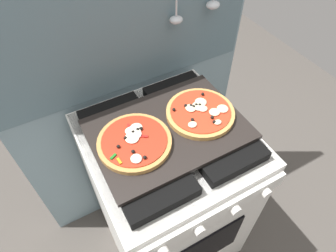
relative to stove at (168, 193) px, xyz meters
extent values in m
plane|color=#4C4742|center=(0.00, 0.00, -0.45)|extent=(4.00, 4.00, 0.00)
cube|color=#7A939E|center=(0.00, 0.34, 0.32)|extent=(1.10, 0.03, 1.55)
cube|color=slate|center=(0.00, 0.32, 0.70)|extent=(1.08, 0.00, 0.56)
ellipsoid|color=silver|center=(0.20, 0.29, 0.69)|extent=(0.05, 0.04, 0.03)
ellipsoid|color=silver|center=(0.36, 0.29, 0.70)|extent=(0.06, 0.05, 0.03)
cube|color=white|center=(0.00, 0.00, -0.02)|extent=(0.60, 0.60, 0.86)
cube|color=black|center=(0.00, 0.00, 0.40)|extent=(0.59, 0.59, 0.01)
cube|color=black|center=(-0.14, 0.00, 0.43)|extent=(0.24, 0.51, 0.04)
cube|color=black|center=(0.14, 0.00, 0.43)|extent=(0.24, 0.51, 0.04)
cube|color=white|center=(0.00, -0.31, 0.35)|extent=(0.58, 0.02, 0.07)
cylinder|color=silver|center=(-0.20, -0.33, 0.35)|extent=(0.04, 0.02, 0.04)
cylinder|color=silver|center=(-0.07, -0.33, 0.35)|extent=(0.04, 0.02, 0.04)
cylinder|color=silver|center=(0.07, -0.33, 0.35)|extent=(0.04, 0.02, 0.04)
cylinder|color=silver|center=(0.20, -0.33, 0.35)|extent=(0.04, 0.02, 0.04)
cube|color=black|center=(0.00, -0.30, 0.00)|extent=(0.36, 0.01, 0.28)
cube|color=black|center=(0.00, 0.00, 0.46)|extent=(0.54, 0.38, 0.02)
cylinder|color=#C18947|center=(-0.13, -0.01, 0.47)|extent=(0.25, 0.25, 0.02)
cylinder|color=#B72D19|center=(-0.13, -0.01, 0.49)|extent=(0.22, 0.22, 0.00)
ellipsoid|color=#F4EACC|center=(-0.11, 0.04, 0.49)|extent=(0.04, 0.04, 0.01)
ellipsoid|color=#F4EACC|center=(-0.12, 0.01, 0.49)|extent=(0.04, 0.05, 0.01)
ellipsoid|color=#F4EACC|center=(-0.16, -0.08, 0.49)|extent=(0.04, 0.04, 0.01)
ellipsoid|color=#F4EACC|center=(-0.14, 0.00, 0.49)|extent=(0.05, 0.05, 0.01)
ellipsoid|color=#F4EACC|center=(-0.13, 0.02, 0.49)|extent=(0.04, 0.04, 0.01)
ellipsoid|color=#F4EACC|center=(-0.13, 0.03, 0.49)|extent=(0.04, 0.03, 0.01)
cube|color=red|center=(-0.13, 0.05, 0.49)|extent=(0.01, 0.03, 0.00)
sphere|color=black|center=(-0.13, -0.09, 0.49)|extent=(0.01, 0.01, 0.01)
cube|color=gold|center=(-0.21, -0.06, 0.49)|extent=(0.01, 0.02, 0.00)
sphere|color=black|center=(-0.16, 0.01, 0.49)|extent=(0.01, 0.01, 0.01)
cube|color=red|center=(-0.10, -0.01, 0.49)|extent=(0.02, 0.02, 0.00)
sphere|color=black|center=(-0.16, -0.05, 0.49)|extent=(0.01, 0.01, 0.01)
cube|color=#19721E|center=(-0.22, -0.04, 0.49)|extent=(0.03, 0.02, 0.00)
sphere|color=black|center=(-0.11, 0.02, 0.49)|extent=(0.01, 0.01, 0.01)
sphere|color=black|center=(-0.19, -0.01, 0.49)|extent=(0.01, 0.01, 0.01)
sphere|color=black|center=(-0.09, 0.02, 0.49)|extent=(0.01, 0.01, 0.01)
sphere|color=black|center=(-0.12, 0.02, 0.49)|extent=(0.01, 0.01, 0.01)
cube|color=red|center=(-0.11, 0.00, 0.49)|extent=(0.02, 0.02, 0.00)
cylinder|color=tan|center=(0.14, 0.00, 0.47)|extent=(0.25, 0.25, 0.02)
cylinder|color=red|center=(0.14, 0.00, 0.49)|extent=(0.22, 0.22, 0.00)
ellipsoid|color=beige|center=(0.15, 0.00, 0.49)|extent=(0.03, 0.03, 0.01)
ellipsoid|color=beige|center=(0.14, 0.02, 0.49)|extent=(0.05, 0.04, 0.01)
ellipsoid|color=beige|center=(0.11, 0.03, 0.49)|extent=(0.04, 0.04, 0.01)
ellipsoid|color=beige|center=(0.21, -0.03, 0.49)|extent=(0.04, 0.04, 0.01)
ellipsoid|color=beige|center=(0.14, 0.01, 0.49)|extent=(0.03, 0.03, 0.01)
ellipsoid|color=beige|center=(0.17, -0.03, 0.49)|extent=(0.04, 0.04, 0.01)
ellipsoid|color=beige|center=(0.07, -0.05, 0.49)|extent=(0.03, 0.03, 0.01)
ellipsoid|color=beige|center=(0.15, -0.08, 0.49)|extent=(0.03, 0.02, 0.01)
ellipsoid|color=beige|center=(0.16, 0.03, 0.49)|extent=(0.04, 0.04, 0.01)
sphere|color=black|center=(0.14, -0.07, 0.49)|extent=(0.01, 0.01, 0.01)
sphere|color=black|center=(0.15, -0.05, 0.49)|extent=(0.01, 0.01, 0.01)
sphere|color=black|center=(0.11, 0.03, 0.49)|extent=(0.01, 0.01, 0.01)
sphere|color=black|center=(0.19, 0.07, 0.49)|extent=(0.01, 0.01, 0.01)
sphere|color=black|center=(0.12, 0.03, 0.49)|extent=(0.01, 0.01, 0.01)
sphere|color=black|center=(0.08, -0.03, 0.49)|extent=(0.01, 0.01, 0.01)
sphere|color=black|center=(0.10, 0.04, 0.49)|extent=(0.01, 0.01, 0.01)
sphere|color=black|center=(0.14, 0.02, 0.49)|extent=(0.01, 0.01, 0.01)
sphere|color=black|center=(0.05, 0.05, 0.49)|extent=(0.01, 0.01, 0.01)
sphere|color=black|center=(0.13, 0.03, 0.49)|extent=(0.01, 0.01, 0.01)
camera|label=1|loc=(-0.33, -0.59, 1.25)|focal=31.32mm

